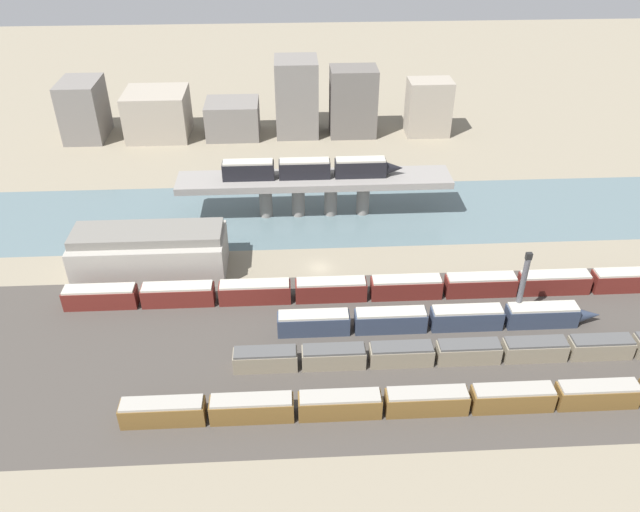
# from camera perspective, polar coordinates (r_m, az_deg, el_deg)

# --- Properties ---
(ground_plane) EXTENTS (400.00, 400.00, 0.00)m
(ground_plane) POSITION_cam_1_polar(r_m,az_deg,el_deg) (121.47, -0.03, -1.08)
(ground_plane) COLOR gray
(railbed_yard) EXTENTS (280.00, 42.00, 0.01)m
(railbed_yard) POSITION_cam_1_polar(r_m,az_deg,el_deg) (102.65, 0.68, -8.70)
(railbed_yard) COLOR #423D38
(railbed_yard) RESTS_ON ground
(river_water) EXTENTS (320.00, 28.60, 0.01)m
(river_water) POSITION_cam_1_polar(r_m,az_deg,el_deg) (139.45, -0.49, 3.87)
(river_water) COLOR slate
(river_water) RESTS_ON ground
(bridge) EXTENTS (59.06, 8.85, 9.17)m
(bridge) POSITION_cam_1_polar(r_m,az_deg,el_deg) (135.97, -0.51, 6.55)
(bridge) COLOR gray
(bridge) RESTS_ON ground
(train_on_bridge) EXTENTS (38.67, 3.14, 4.03)m
(train_on_bridge) POSITION_cam_1_polar(r_m,az_deg,el_deg) (134.26, -0.85, 7.99)
(train_on_bridge) COLOR black
(train_on_bridge) RESTS_ON bridge
(train_yard_near) EXTENTS (104.05, 2.93, 3.84)m
(train_yard_near) POSITION_cam_1_polar(r_m,az_deg,el_deg) (95.33, 14.33, -12.57)
(train_yard_near) COLOR brown
(train_yard_near) RESTS_ON ground
(train_yard_mid) EXTENTS (77.81, 3.03, 3.49)m
(train_yard_mid) POSITION_cam_1_polar(r_m,az_deg,el_deg) (103.09, 14.12, -8.46)
(train_yard_mid) COLOR gray
(train_yard_mid) RESTS_ON ground
(train_yard_far) EXTENTS (55.27, 3.01, 3.93)m
(train_yard_far) POSITION_cam_1_polar(r_m,az_deg,el_deg) (107.73, 10.64, -5.66)
(train_yard_far) COLOR #2D384C
(train_yard_far) RESTS_ON ground
(train_yard_outer) EXTENTS (112.86, 3.10, 3.97)m
(train_yard_outer) POSITION_cam_1_polar(r_m,az_deg,el_deg) (113.21, 5.24, -2.95)
(train_yard_outer) COLOR #5B1E19
(train_yard_outer) RESTS_ON ground
(warehouse_building) EXTENTS (28.32, 11.59, 9.23)m
(warehouse_building) POSITION_cam_1_polar(r_m,az_deg,el_deg) (122.49, -15.25, 0.37)
(warehouse_building) COLOR #9E998E
(warehouse_building) RESTS_ON ground
(signal_tower) EXTENTS (1.00, 0.96, 13.83)m
(signal_tower) POSITION_cam_1_polar(r_m,az_deg,el_deg) (109.96, 17.97, -2.81)
(signal_tower) COLOR #4C4C51
(signal_tower) RESTS_ON ground
(city_block_far_left) EXTENTS (10.53, 14.35, 15.91)m
(city_block_far_left) POSITION_cam_1_polar(r_m,az_deg,el_deg) (187.85, -20.78, 12.42)
(city_block_far_left) COLOR slate
(city_block_far_left) RESTS_ON ground
(city_block_left) EXTENTS (16.81, 15.06, 12.71)m
(city_block_left) POSITION_cam_1_polar(r_m,az_deg,el_deg) (183.32, -14.62, 12.47)
(city_block_left) COLOR gray
(city_block_left) RESTS_ON ground
(city_block_center) EXTENTS (14.58, 12.47, 9.71)m
(city_block_center) POSITION_cam_1_polar(r_m,az_deg,el_deg) (180.16, -7.98, 12.34)
(city_block_center) COLOR slate
(city_block_center) RESTS_ON ground
(city_block_right) EXTENTS (11.65, 12.25, 20.94)m
(city_block_right) POSITION_cam_1_polar(r_m,az_deg,el_deg) (178.34, -2.15, 14.34)
(city_block_right) COLOR slate
(city_block_right) RESTS_ON ground
(city_block_far_right) EXTENTS (12.75, 9.34, 18.77)m
(city_block_far_right) POSITION_cam_1_polar(r_m,az_deg,el_deg) (177.99, 3.04, 13.91)
(city_block_far_right) COLOR #605B56
(city_block_far_right) RESTS_ON ground
(city_block_tall) EXTENTS (11.99, 8.12, 15.34)m
(city_block_tall) POSITION_cam_1_polar(r_m,az_deg,el_deg) (181.12, 9.89, 13.24)
(city_block_tall) COLOR gray
(city_block_tall) RESTS_ON ground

